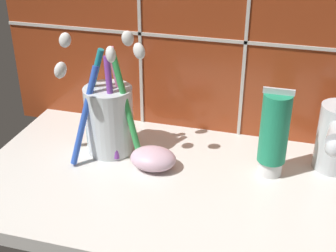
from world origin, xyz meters
TOP-DOWN VIEW (x-y plane):
  - sink_counter at (0.00, 0.00)cm, footprint 65.48×31.94cm
  - tile_wall_backsplash at (0.01, 16.22)cm, footprint 75.48×1.72cm
  - toothbrush_cup at (-16.33, 5.13)cm, footprint 13.95×11.05cm
  - toothpaste_tube at (7.44, 5.30)cm, footprint 4.06×3.87cm
  - soap_bar at (-8.67, 2.21)cm, footprint 6.62×5.23cm

SIDE VIEW (x-z plane):
  - sink_counter at x=0.00cm, z-range 0.00..2.00cm
  - soap_bar at x=-8.67cm, z-range 2.00..5.04cm
  - toothbrush_cup at x=-16.33cm, z-range -1.35..17.02cm
  - toothpaste_tube at x=7.44cm, z-range 1.90..14.82cm
  - tile_wall_backsplash at x=0.01cm, z-range 0.01..45.70cm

